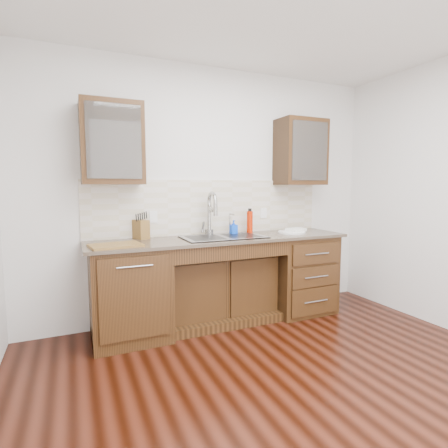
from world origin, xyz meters
name	(u,v)px	position (x,y,z in m)	size (l,w,h in m)	color
ground	(306,403)	(0.00, 0.00, -0.05)	(4.00, 3.50, 0.10)	#3D160C
wall_back	(210,194)	(0.00, 1.80, 1.35)	(4.00, 0.10, 2.70)	silver
base_cabinet_left	(130,292)	(-0.95, 1.44, 0.44)	(0.70, 0.62, 0.88)	#593014
base_cabinet_center	(219,288)	(0.00, 1.53, 0.35)	(1.20, 0.44, 0.70)	#593014
base_cabinet_right	(298,273)	(0.95, 1.44, 0.44)	(0.70, 0.62, 0.88)	#593014
countertop	(223,239)	(0.00, 1.43, 0.90)	(2.70, 0.65, 0.03)	#84705B
backsplash	(212,207)	(0.00, 1.74, 1.21)	(2.70, 0.02, 0.59)	beige
sink	(224,246)	(0.00, 1.41, 0.83)	(0.84, 0.46, 0.19)	#9E9EA5
faucet	(209,217)	(-0.07, 1.64, 1.11)	(0.04, 0.04, 0.40)	#999993
filter_tap	(230,223)	(0.18, 1.65, 1.03)	(0.02, 0.02, 0.24)	#999993
upper_cabinet_left	(112,143)	(-1.05, 1.58, 1.83)	(0.55, 0.34, 0.75)	#593014
upper_cabinet_right	(300,152)	(1.05, 1.58, 1.83)	(0.55, 0.34, 0.75)	#593014
outlet_left	(153,217)	(-0.65, 1.73, 1.12)	(0.08, 0.01, 0.12)	white
outlet_right	(263,213)	(0.65, 1.73, 1.12)	(0.08, 0.01, 0.12)	white
soap_bottle	(234,227)	(0.20, 1.58, 0.99)	(0.07, 0.07, 0.16)	blue
water_bottle	(250,222)	(0.40, 1.59, 1.03)	(0.07, 0.07, 0.25)	#B41B00
plate	(292,232)	(0.84, 1.42, 0.92)	(0.31, 0.31, 0.02)	white
dish_towel	(296,230)	(0.91, 1.44, 0.94)	(0.20, 0.15, 0.03)	white
knife_block	(141,229)	(-0.79, 1.66, 1.00)	(0.10, 0.17, 0.19)	olive
cutting_board	(116,245)	(-1.08, 1.30, 0.92)	(0.43, 0.30, 0.02)	#A16C29
cup_left_a	(96,148)	(-1.19, 1.58, 1.78)	(0.13, 0.13, 0.10)	silver
cup_left_b	(125,150)	(-0.93, 1.58, 1.77)	(0.10, 0.10, 0.09)	white
cup_right_a	(294,157)	(0.96, 1.58, 1.77)	(0.12, 0.12, 0.09)	white
cup_right_b	(311,158)	(1.20, 1.58, 1.77)	(0.09, 0.09, 0.09)	silver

